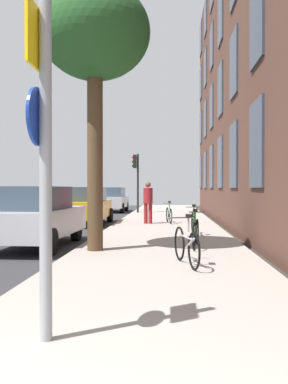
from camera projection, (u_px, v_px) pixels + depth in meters
name	position (u px, v px, depth m)	size (l,w,h in m)	color
ground_plane	(77.00, 228.00, 16.22)	(41.80, 41.80, 0.00)	#332D28
road_asphalt	(26.00, 227.00, 16.35)	(7.00, 38.00, 0.01)	#2D2D30
sidewalk	(165.00, 227.00, 16.00)	(4.20, 38.00, 0.12)	#9E9389
building_facade	(233.00, 55.00, 15.28)	(0.56, 27.00, 13.17)	#513328
sign_post	(43.00, 138.00, 3.90)	(0.16, 0.60, 3.41)	gray
traffic_light	(136.00, 172.00, 24.35)	(0.43, 0.24, 3.52)	black
tree_near	(95.00, 37.00, 9.53)	(2.61, 2.61, 6.24)	#4C3823
bicycle_0	(186.00, 245.00, 7.72)	(0.54, 1.65, 0.98)	black
bicycle_1	(196.00, 232.00, 10.06)	(0.42, 1.62, 0.96)	black
bicycle_2	(194.00, 223.00, 12.66)	(0.42, 1.66, 0.96)	black
bicycle_3	(169.00, 214.00, 17.08)	(0.42, 1.69, 0.93)	black
pedestrian_0	(148.00, 200.00, 16.78)	(0.53, 0.53, 1.73)	maroon
car_0	(35.00, 216.00, 10.83)	(1.86, 4.20, 1.62)	#B7B7BC
car_1	(87.00, 205.00, 17.61)	(1.90, 4.23, 1.62)	orange
car_2	(113.00, 199.00, 26.80)	(1.79, 4.02, 1.62)	#B7B7BC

